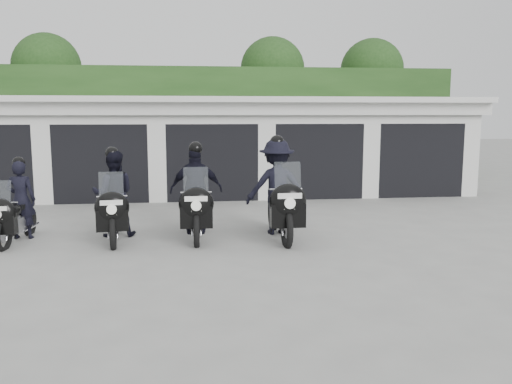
{
  "coord_description": "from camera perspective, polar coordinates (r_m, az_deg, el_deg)",
  "views": [
    {
      "loc": [
        -0.61,
        -9.91,
        2.51
      ],
      "look_at": [
        0.58,
        -0.01,
        1.05
      ],
      "focal_mm": 38.0,
      "sensor_mm": 36.0,
      "label": 1
    }
  ],
  "objects": [
    {
      "name": "police_bike_d",
      "position": [
        11.1,
        2.36,
        0.0
      ],
      "size": [
        1.28,
        2.44,
        2.12
      ],
      "rotation": [
        0.0,
        0.0,
        0.01
      ],
      "color": "black",
      "rests_on": "ground"
    },
    {
      "name": "police_bike_b",
      "position": [
        11.2,
        -14.79,
        -0.73
      ],
      "size": [
        0.92,
        2.18,
        1.89
      ],
      "rotation": [
        0.0,
        0.0,
        0.11
      ],
      "color": "black",
      "rests_on": "ground"
    },
    {
      "name": "police_bike_a",
      "position": [
        11.57,
        -23.95,
        -1.51
      ],
      "size": [
        0.67,
        1.96,
        1.7
      ],
      "rotation": [
        0.0,
        0.0,
        -0.07
      ],
      "color": "black",
      "rests_on": "ground"
    },
    {
      "name": "garage_block",
      "position": [
        18.01,
        -4.94,
        4.84
      ],
      "size": [
        16.4,
        6.8,
        2.96
      ],
      "color": "silver",
      "rests_on": "ground"
    },
    {
      "name": "ground",
      "position": [
        10.24,
        -3.27,
        -5.87
      ],
      "size": [
        80.0,
        80.0,
        0.0
      ],
      "primitive_type": "plane",
      "color": "gray",
      "rests_on": "ground"
    },
    {
      "name": "police_bike_c",
      "position": [
        11.15,
        -6.3,
        -0.33
      ],
      "size": [
        1.09,
        2.28,
        1.99
      ],
      "rotation": [
        0.0,
        0.0,
        -0.01
      ],
      "color": "black",
      "rests_on": "ground"
    },
    {
      "name": "background_vegetation",
      "position": [
        22.85,
        -4.47,
        8.95
      ],
      "size": [
        20.0,
        3.9,
        5.8
      ],
      "color": "#1C3B15",
      "rests_on": "ground"
    }
  ]
}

